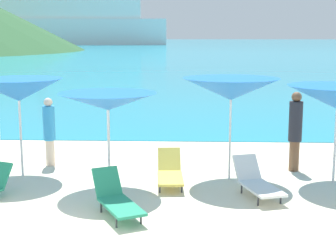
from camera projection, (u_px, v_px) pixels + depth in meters
ground_plane at (109, 136)px, 17.31m from camera, size 50.00×100.00×0.30m
ocean_water at (185, 43)px, 232.22m from camera, size 650.00×440.00×0.02m
umbrella_4 at (19, 90)px, 11.54m from camera, size 2.06×2.06×2.25m
umbrella_5 at (108, 102)px, 10.56m from camera, size 2.05×2.05×2.04m
umbrella_6 at (231, 89)px, 11.24m from camera, size 2.19×2.19×2.29m
lounge_chair_3 at (117, 199)px, 9.25m from camera, size 1.17×1.62×0.73m
lounge_chair_4 at (257, 181)px, 10.36m from camera, size 0.97×1.63×0.70m
lounge_chair_5 at (170, 172)px, 11.11m from camera, size 0.63×1.51×0.69m
beachgoer_0 at (49, 130)px, 12.65m from camera, size 0.29×0.29×1.70m
beachgoer_2 at (295, 129)px, 12.14m from camera, size 0.32×0.32×1.90m
cruise_ship at (64, 21)px, 176.05m from camera, size 70.18×17.47×21.15m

